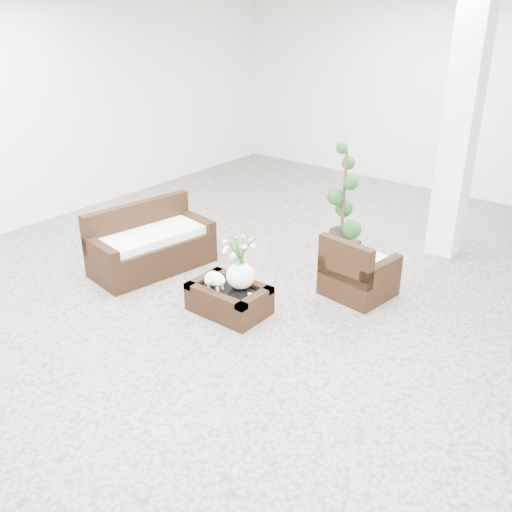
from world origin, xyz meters
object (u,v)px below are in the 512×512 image
Objects in this scene: coffee_table at (229,300)px; topiary at (344,197)px; armchair at (360,265)px; loveseat at (151,239)px.

topiary reaches higher than coffee_table.
coffee_table is at bearing 61.35° from armchair.
loveseat is at bearing -125.48° from topiary.
armchair is at bearing -51.09° from topiary.
armchair is at bearing 53.79° from coffee_table.
topiary is at bearing -25.81° from loveseat.
topiary reaches higher than armchair.
armchair is 2.80m from loveseat.
loveseat is 1.05× the size of topiary.
topiary is (0.03, 2.52, 0.62)m from coffee_table.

